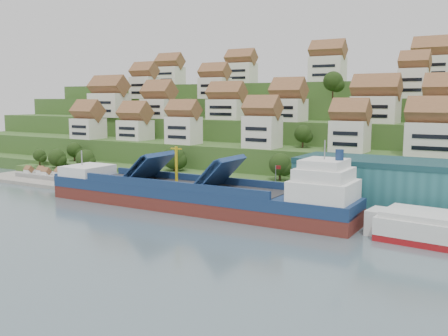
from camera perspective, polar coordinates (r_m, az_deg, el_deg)
The scene contains 10 objects.
ground at distance 113.43m, azimuth -4.60°, elevation -4.76°, with size 300.00×300.00×0.00m, color slate.
quay at distance 116.44m, azimuth 7.81°, elevation -3.92°, with size 180.00×14.00×2.20m, color gray.
pebble_beach at distance 161.22m, azimuth -19.07°, elevation -1.23°, with size 45.00×20.00×1.00m, color gray.
hillside at distance 204.48m, azimuth 12.50°, elevation 3.71°, with size 260.00×128.00×31.00m.
hillside_village at distance 162.84m, azimuth 7.92°, elevation 7.53°, with size 157.95×63.58×29.22m.
hillside_trees at distance 151.71m, azimuth 2.68°, elevation 4.58°, with size 140.38×62.26×30.67m.
warehouse at distance 109.12m, azimuth 23.95°, elevation -2.06°, with size 60.00×15.00×10.00m, color #266368.
flagpole at distance 111.65m, azimuth 5.97°, elevation -1.38°, with size 1.28×0.16×8.00m.
beach_huts at distance 161.73m, azimuth -19.89°, elevation -0.66°, with size 14.40×3.70×2.20m.
cargo_ship at distance 111.76m, azimuth -2.92°, elevation -3.25°, with size 75.92×12.18×16.80m.
Camera 1 is at (64.51, -89.98, 24.65)m, focal length 40.00 mm.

